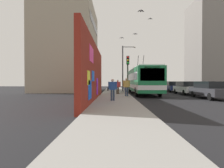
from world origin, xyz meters
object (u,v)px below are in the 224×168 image
object	(u,v)px
parked_car_black	(162,86)
traffic_light	(128,69)
parked_car_navy	(172,86)
city_bus	(142,80)
parked_car_white	(186,88)
pedestrian_near_wall	(112,88)
pedestrian_midblock	(118,86)
street_lamp	(124,65)
pedestrian_at_curb	(126,85)
parked_car_dark_gray	(210,90)

from	to	relation	value
parked_car_black	traffic_light	size ratio (longest dim) A/B	1.14
parked_car_navy	parked_car_black	distance (m)	5.36
city_bus	parked_car_navy	bearing A→B (deg)	-46.53
parked_car_white	pedestrian_near_wall	xyz separation A→B (m)	(-8.44, 8.84, 0.25)
parked_car_black	pedestrian_midblock	bearing A→B (deg)	145.61
city_bus	pedestrian_midblock	bearing A→B (deg)	120.56
parked_car_black	pedestrian_near_wall	distance (m)	21.26
city_bus	street_lamp	world-z (taller)	street_lamp
pedestrian_near_wall	pedestrian_midblock	size ratio (longest dim) A/B	1.01
city_bus	street_lamp	size ratio (longest dim) A/B	1.78
parked_car_white	pedestrian_at_curb	size ratio (longest dim) A/B	2.52
pedestrian_at_curb	traffic_light	bearing A→B (deg)	-17.39
parked_car_black	street_lamp	size ratio (longest dim) A/B	0.69
parked_car_black	pedestrian_near_wall	bearing A→B (deg)	155.42
city_bus	street_lamp	bearing A→B (deg)	26.84
pedestrian_at_curb	pedestrian_midblock	xyz separation A→B (m)	(3.08, 0.78, -0.11)
pedestrian_at_curb	pedestrian_near_wall	bearing A→B (deg)	162.19
parked_car_dark_gray	traffic_light	size ratio (longest dim) A/B	1.23
parked_car_black	traffic_light	distance (m)	16.53
city_bus	pedestrian_midblock	size ratio (longest dim) A/B	7.34
parked_car_navy	pedestrian_midblock	distance (m)	10.70
city_bus	street_lamp	xyz separation A→B (m)	(3.99, 2.02, 2.18)
city_bus	parked_car_navy	distance (m)	7.23
parked_car_white	parked_car_navy	size ratio (longest dim) A/B	1.07
parked_car_navy	pedestrian_near_wall	bearing A→B (deg)	147.67
pedestrian_near_wall	pedestrian_at_curb	size ratio (longest dim) A/B	0.92
parked_car_black	pedestrian_near_wall	size ratio (longest dim) A/B	2.81
traffic_light	street_lamp	bearing A→B (deg)	-0.88
parked_car_white	parked_car_navy	xyz separation A→B (m)	(5.53, 0.00, -0.00)
parked_car_dark_gray	pedestrian_midblock	xyz separation A→B (m)	(4.07, 8.29, 0.25)
parked_car_dark_gray	pedestrian_near_wall	xyz separation A→B (m)	(-3.15, 8.84, 0.25)
pedestrian_at_curb	city_bus	bearing A→B (deg)	-25.25
pedestrian_near_wall	pedestrian_midblock	xyz separation A→B (m)	(7.22, -0.55, -0.01)
traffic_light	parked_car_black	bearing A→B (deg)	-26.61
pedestrian_near_wall	pedestrian_at_curb	world-z (taller)	pedestrian_at_curb
street_lamp	parked_car_dark_gray	bearing A→B (deg)	-143.87
pedestrian_near_wall	pedestrian_at_curb	bearing A→B (deg)	-17.81
parked_car_white	street_lamp	xyz separation A→B (m)	(4.60, 7.22, 3.12)
traffic_light	street_lamp	world-z (taller)	street_lamp
parked_car_white	city_bus	bearing A→B (deg)	83.40
parked_car_dark_gray	street_lamp	world-z (taller)	street_lamp
parked_car_navy	pedestrian_at_curb	xyz separation A→B (m)	(-9.83, 7.51, 0.36)
street_lamp	city_bus	bearing A→B (deg)	-153.16
parked_car_white	traffic_light	world-z (taller)	traffic_light
parked_car_dark_gray	pedestrian_midblock	bearing A→B (deg)	63.85
parked_car_dark_gray	street_lamp	distance (m)	12.64
parked_car_white	parked_car_black	bearing A→B (deg)	0.00
pedestrian_midblock	city_bus	bearing A→B (deg)	-59.44
parked_car_dark_gray	parked_car_navy	xyz separation A→B (m)	(10.83, 0.00, -0.00)
parked_car_dark_gray	pedestrian_at_curb	world-z (taller)	pedestrian_at_curb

